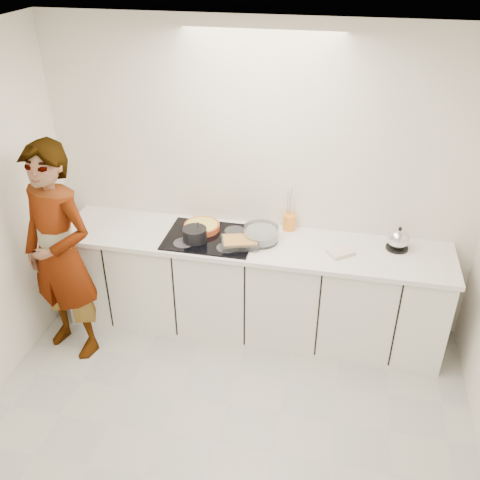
% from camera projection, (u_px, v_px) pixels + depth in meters
% --- Properties ---
extents(floor, '(3.60, 3.20, 0.00)m').
position_uv_depth(floor, '(216.00, 443.00, 3.76)').
color(floor, '#B5B6AA').
rests_on(floor, ground).
extents(ceiling, '(3.60, 3.20, 0.00)m').
position_uv_depth(ceiling, '(203.00, 64.00, 2.43)').
color(ceiling, white).
rests_on(ceiling, wall_back).
extents(wall_back, '(3.60, 0.00, 2.60)m').
position_uv_depth(wall_back, '(259.00, 182.00, 4.44)').
color(wall_back, white).
rests_on(wall_back, ground).
extents(base_cabinets, '(3.20, 0.58, 0.87)m').
position_uv_depth(base_cabinets, '(251.00, 288.00, 4.62)').
color(base_cabinets, white).
rests_on(base_cabinets, floor).
extents(countertop, '(3.24, 0.64, 0.04)m').
position_uv_depth(countertop, '(252.00, 243.00, 4.38)').
color(countertop, white).
rests_on(countertop, base_cabinets).
extents(hob, '(0.72, 0.54, 0.01)m').
position_uv_depth(hob, '(210.00, 237.00, 4.42)').
color(hob, black).
rests_on(hob, countertop).
extents(tart_dish, '(0.39, 0.39, 0.05)m').
position_uv_depth(tart_dish, '(202.00, 226.00, 4.50)').
color(tart_dish, '#BE4A23').
rests_on(tart_dish, hob).
extents(saucepan, '(0.24, 0.24, 0.19)m').
position_uv_depth(saucepan, '(195.00, 234.00, 4.33)').
color(saucepan, black).
rests_on(saucepan, hob).
extents(baking_dish, '(0.34, 0.29, 0.06)m').
position_uv_depth(baking_dish, '(240.00, 242.00, 4.28)').
color(baking_dish, silver).
rests_on(baking_dish, hob).
extents(mixing_bowl, '(0.37, 0.37, 0.13)m').
position_uv_depth(mixing_bowl, '(261.00, 235.00, 4.35)').
color(mixing_bowl, silver).
rests_on(mixing_bowl, countertop).
extents(tea_towel, '(0.24, 0.23, 0.03)m').
position_uv_depth(tea_towel, '(340.00, 252.00, 4.20)').
color(tea_towel, white).
rests_on(tea_towel, countertop).
extents(kettle, '(0.20, 0.20, 0.20)m').
position_uv_depth(kettle, '(398.00, 240.00, 4.23)').
color(kettle, black).
rests_on(kettle, countertop).
extents(utensil_crock, '(0.14, 0.14, 0.14)m').
position_uv_depth(utensil_crock, '(289.00, 222.00, 4.51)').
color(utensil_crock, orange).
rests_on(utensil_crock, countertop).
extents(cook, '(0.77, 0.62, 1.85)m').
position_uv_depth(cook, '(60.00, 255.00, 4.17)').
color(cook, white).
rests_on(cook, floor).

